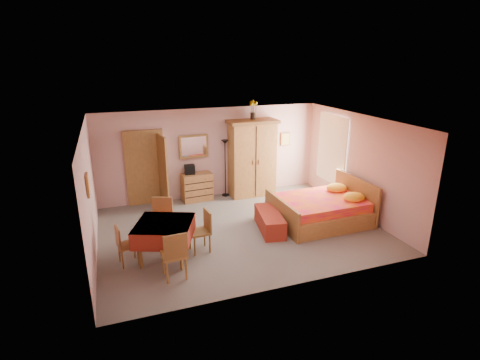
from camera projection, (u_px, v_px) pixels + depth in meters
name	position (u px, v px, depth m)	size (l,w,h in m)	color
floor	(240.00, 229.00, 9.02)	(6.50, 6.50, 0.00)	slate
ceiling	(240.00, 122.00, 8.20)	(6.50, 6.50, 0.00)	brown
wall_back	(211.00, 153.00, 10.85)	(6.50, 0.10, 2.60)	tan
wall_front	(289.00, 221.00, 6.37)	(6.50, 0.10, 2.60)	tan
wall_left	(89.00, 195.00, 7.58)	(0.10, 5.00, 2.60)	tan
wall_right	(359.00, 165.00, 9.64)	(0.10, 5.00, 2.60)	tan
doorway	(145.00, 169.00, 10.30)	(1.06, 0.12, 2.15)	#9E6B35
window	(332.00, 149.00, 10.66)	(0.08, 1.40, 1.95)	white
picture_left	(88.00, 185.00, 6.92)	(0.04, 0.32, 0.42)	orange
picture_back	(285.00, 139.00, 11.49)	(0.30, 0.04, 0.40)	#D8BF59
chest_of_drawers	(197.00, 187.00, 10.72)	(0.85, 0.43, 0.81)	#9C6334
wall_mirror	(194.00, 146.00, 10.55)	(0.84, 0.04, 0.66)	white
stereo	(190.00, 169.00, 10.52)	(0.28, 0.21, 0.27)	black
floor_lamp	(225.00, 168.00, 10.96)	(0.22, 0.22, 1.69)	black
wardrobe	(252.00, 158.00, 10.96)	(1.44, 0.74, 2.25)	#AF763B
sunflower_vase	(253.00, 110.00, 10.64)	(0.22, 0.22, 0.54)	yellow
bed	(320.00, 203.00, 9.28)	(2.23, 1.75, 1.03)	#EA164F
bench	(270.00, 221.00, 8.94)	(0.49, 1.31, 0.44)	maroon
dining_table	(165.00, 241.00, 7.60)	(1.10, 1.10, 0.80)	maroon
chair_south	(174.00, 254.00, 6.94)	(0.44, 0.44, 0.97)	#9F6F36
chair_north	(161.00, 222.00, 8.24)	(0.46, 0.46, 1.01)	olive
chair_west	(128.00, 245.00, 7.41)	(0.38, 0.38, 0.83)	#9A6434
chair_east	(199.00, 231.00, 7.89)	(0.41, 0.41, 0.91)	olive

